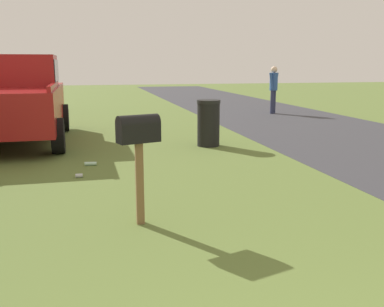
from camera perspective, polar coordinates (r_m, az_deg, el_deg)
The scene contains 6 objects.
mailbox at distance 5.11m, azimuth -6.93°, elevation 2.06°, with size 0.34×0.52×1.31m.
pickup_truck at distance 11.54m, azimuth -21.65°, elevation 6.90°, with size 4.96×2.28×2.09m.
trash_bin at distance 10.19m, azimuth 2.15°, elevation 3.98°, with size 0.54×0.54×1.07m.
pedestrian at distance 17.13m, azimuth 10.51°, elevation 8.56°, with size 0.35×0.48×1.78m.
litter_can_by_mailbox at distance 7.65m, azimuth -14.41°, elevation -2.79°, with size 0.07×0.07×0.12m, color silver.
litter_bottle_far_scatter at distance 8.49m, azimuth -12.98°, elevation -1.29°, with size 0.07×0.07×0.22m, color #B2D8BF.
Camera 1 is at (-0.54, 1.36, 1.88)m, focal length 41.22 mm.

